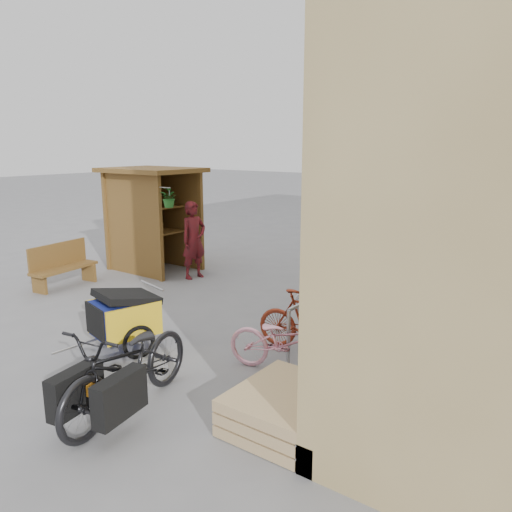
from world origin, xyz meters
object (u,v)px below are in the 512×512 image
Objects in this scene: bike_2 at (347,300)px; bike_4 at (378,281)px; pallet_stack at (286,409)px; child_trailer at (124,315)px; kiosk at (150,205)px; bike_1 at (307,322)px; bike_5 at (376,277)px; bike_7 at (418,264)px; bench at (62,265)px; shopping_carts at (473,247)px; bike_0 at (287,342)px; cargo_bike at (128,367)px; bike_6 at (399,274)px; bike_3 at (368,298)px; person_kiosk at (194,240)px.

bike_2 is 0.99× the size of bike_4.
child_trailer is at bearing 172.88° from pallet_stack.
kiosk is 1.66× the size of bike_1.
bike_7 is (0.27, 1.50, -0.01)m from bike_5.
bike_2 is at bearing 4.21° from bench.
bike_1 is (-0.82, -6.04, -0.19)m from shopping_carts.
cargo_bike is at bearing 141.51° from bike_0.
bike_0 is 4.86m from bike_7.
bike_4 is at bearing -162.00° from bike_6.
shopping_carts is 3.53m from bike_5.
cargo_bike reaches higher than bike_7.
kiosk is at bearing 85.74° from bike_3.
cargo_bike reaches higher than child_trailer.
bike_1 is at bearing 48.01° from child_trailer.
kiosk is 6.69m from cargo_bike.
bike_7 is at bearing 71.92° from cargo_bike.
bike_1 reaches higher than pallet_stack.
bike_1 is at bearing 63.85° from cargo_bike.
bike_1 is 2.53m from bike_4.
bike_2 reaches higher than child_trailer.
bike_2 is (0.80, 3.79, -0.06)m from cargo_bike.
bench is (-6.67, 1.74, 0.26)m from pallet_stack.
bike_1 is (-0.13, 0.74, 0.03)m from bike_0.
cargo_bike is 1.19× the size of bike_2.
kiosk is 5.52m from bike_5.
shopping_carts reaches higher than bike_3.
cargo_bike reaches higher than bike_1.
cargo_bike is 1.25× the size of person_kiosk.
cargo_bike is (-1.57, -0.77, 0.33)m from pallet_stack.
bike_4 reaches higher than bike_6.
pallet_stack is at bearing -170.13° from bike_3.
shopping_carts is 6.81m from bike_0.
pallet_stack is 0.56× the size of cargo_bike.
shopping_carts is 0.97× the size of cargo_bike.
person_kiosk is at bearing 42.79° from bench.
child_trailer is 2.65m from bike_1.
bike_7 reaches higher than bench.
bike_1 is (5.86, 0.09, -0.02)m from bench.
shopping_carts is 1.19× the size of bike_7.
bike_7 is at bearing -16.04° from bike_2.
kiosk is at bearing 148.34° from pallet_stack.
kiosk is at bearing 124.21° from bike_6.
cargo_bike is at bearing 158.51° from bike_7.
person_kiosk is 4.61m from bike_1.
bike_4 is (-0.12, 3.27, 0.05)m from bike_0.
kiosk is 1.56× the size of child_trailer.
person_kiosk is at bearing 115.69° from cargo_bike.
child_trailer is 4.61m from bike_5.
person_kiosk is at bearing 43.48° from bike_0.
bike_2 reaches higher than bike_1.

